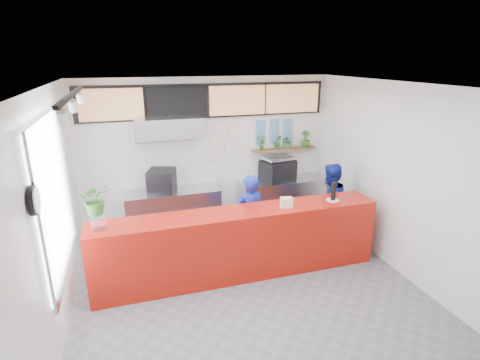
{
  "coord_description": "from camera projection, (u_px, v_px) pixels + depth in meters",
  "views": [
    {
      "loc": [
        -1.57,
        -4.65,
        3.35
      ],
      "look_at": [
        0.1,
        0.7,
        1.5
      ],
      "focal_mm": 28.0,
      "sensor_mm": 36.0,
      "label": 1
    }
  ],
  "objects": [
    {
      "name": "floor",
      "position": [
        247.0,
        288.0,
        5.7
      ],
      "size": [
        5.0,
        5.0,
        0.0
      ],
      "primitive_type": "plane",
      "color": "slate",
      "rests_on": "ground"
    },
    {
      "name": "ceiling",
      "position": [
        249.0,
        85.0,
        4.76
      ],
      "size": [
        5.0,
        5.0,
        0.0
      ],
      "primitive_type": "plane",
      "rotation": [
        3.14,
        0.0,
        0.0
      ],
      "color": "silver"
    },
    {
      "name": "wall_back",
      "position": [
        209.0,
        154.0,
        7.5
      ],
      "size": [
        5.0,
        0.0,
        5.0
      ],
      "primitive_type": "plane",
      "rotation": [
        1.57,
        0.0,
        0.0
      ],
      "color": "white",
      "rests_on": "ground"
    },
    {
      "name": "wall_left",
      "position": [
        53.0,
        217.0,
        4.53
      ],
      "size": [
        0.0,
        5.0,
        5.0
      ],
      "primitive_type": "plane",
      "rotation": [
        1.57,
        0.0,
        1.57
      ],
      "color": "white",
      "rests_on": "ground"
    },
    {
      "name": "wall_right",
      "position": [
        397.0,
        179.0,
        5.94
      ],
      "size": [
        0.0,
        5.0,
        5.0
      ],
      "primitive_type": "plane",
      "rotation": [
        1.57,
        0.0,
        -1.57
      ],
      "color": "white",
      "rests_on": "ground"
    },
    {
      "name": "service_counter",
      "position": [
        240.0,
        243.0,
        5.89
      ],
      "size": [
        4.5,
        0.6,
        1.1
      ],
      "primitive_type": "cube",
      "color": "#A9170C",
      "rests_on": "ground"
    },
    {
      "name": "cream_band",
      "position": [
        207.0,
        98.0,
        7.15
      ],
      "size": [
        5.0,
        0.02,
        0.8
      ],
      "primitive_type": "cube",
      "color": "beige",
      "rests_on": "wall_back"
    },
    {
      "name": "prep_bench",
      "position": [
        174.0,
        212.0,
        7.33
      ],
      "size": [
        1.8,
        0.6,
        0.9
      ],
      "primitive_type": "cube",
      "color": "#B2B5BA",
      "rests_on": "ground"
    },
    {
      "name": "panini_oven",
      "position": [
        162.0,
        181.0,
        7.07
      ],
      "size": [
        0.61,
        0.61,
        0.43
      ],
      "primitive_type": "cube",
      "rotation": [
        0.0,
        0.0,
        -0.32
      ],
      "color": "black",
      "rests_on": "prep_bench"
    },
    {
      "name": "extraction_hood",
      "position": [
        169.0,
        127.0,
        6.75
      ],
      "size": [
        1.2,
        0.7,
        0.35
      ],
      "primitive_type": "cube",
      "color": "#B2B5BA",
      "rests_on": "ceiling"
    },
    {
      "name": "hood_lip",
      "position": [
        169.0,
        137.0,
        6.82
      ],
      "size": [
        1.2,
        0.69,
        0.31
      ],
      "primitive_type": "cube",
      "rotation": [
        -0.35,
        0.0,
        0.0
      ],
      "color": "#B2B5BA",
      "rests_on": "ceiling"
    },
    {
      "name": "right_bench",
      "position": [
        282.0,
        200.0,
        7.98
      ],
      "size": [
        1.8,
        0.6,
        0.9
      ],
      "primitive_type": "cube",
      "color": "#B2B5BA",
      "rests_on": "ground"
    },
    {
      "name": "espresso_machine",
      "position": [
        278.0,
        170.0,
        7.74
      ],
      "size": [
        0.77,
        0.64,
        0.42
      ],
      "primitive_type": "cube",
      "rotation": [
        0.0,
        0.0,
        0.3
      ],
      "color": "black",
      "rests_on": "right_bench"
    },
    {
      "name": "espresso_tray",
      "position": [
        278.0,
        158.0,
        7.66
      ],
      "size": [
        0.65,
        0.52,
        0.05
      ],
      "primitive_type": "cube",
      "rotation": [
        0.0,
        0.0,
        0.2
      ],
      "color": "#B3B6BB",
      "rests_on": "espresso_machine"
    },
    {
      "name": "herb_shelf",
      "position": [
        284.0,
        149.0,
        7.86
      ],
      "size": [
        1.4,
        0.18,
        0.04
      ],
      "primitive_type": "cube",
      "color": "brown",
      "rests_on": "wall_back"
    },
    {
      "name": "menu_board_far_left",
      "position": [
        111.0,
        105.0,
        6.57
      ],
      "size": [
        1.1,
        0.1,
        0.55
      ],
      "primitive_type": "cube",
      "color": "tan",
      "rests_on": "wall_back"
    },
    {
      "name": "menu_board_mid_left",
      "position": [
        177.0,
        102.0,
        6.9
      ],
      "size": [
        1.1,
        0.1,
        0.55
      ],
      "primitive_type": "cube",
      "color": "black",
      "rests_on": "wall_back"
    },
    {
      "name": "menu_board_mid_right",
      "position": [
        237.0,
        100.0,
        7.22
      ],
      "size": [
        1.1,
        0.1,
        0.55
      ],
      "primitive_type": "cube",
      "color": "tan",
      "rests_on": "wall_back"
    },
    {
      "name": "menu_board_far_right",
      "position": [
        292.0,
        98.0,
        7.55
      ],
      "size": [
        1.1,
        0.1,
        0.55
      ],
      "primitive_type": "cube",
      "color": "tan",
      "rests_on": "wall_back"
    },
    {
      "name": "soffit",
      "position": [
        208.0,
        101.0,
        7.14
      ],
      "size": [
        4.8,
        0.04,
        0.65
      ],
      "primitive_type": "cube",
      "color": "black",
      "rests_on": "wall_back"
    },
    {
      "name": "window_pane",
      "position": [
        56.0,
        193.0,
        4.75
      ],
      "size": [
        0.04,
        2.2,
        1.9
      ],
      "primitive_type": "cube",
      "color": "silver",
      "rests_on": "wall_left"
    },
    {
      "name": "window_frame",
      "position": [
        58.0,
        193.0,
        4.75
      ],
      "size": [
        0.03,
        2.3,
        2.0
      ],
      "primitive_type": "cube",
      "color": "#B2B5BA",
      "rests_on": "wall_left"
    },
    {
      "name": "wall_clock_rim",
      "position": [
        33.0,
        200.0,
        3.55
      ],
      "size": [
        0.05,
        0.3,
        0.3
      ],
      "primitive_type": "cylinder",
      "rotation": [
        0.0,
        1.57,
        0.0
      ],
      "color": "black",
      "rests_on": "wall_left"
    },
    {
      "name": "wall_clock_face",
      "position": [
        37.0,
        200.0,
        3.56
      ],
      "size": [
        0.02,
        0.26,
        0.26
      ],
      "primitive_type": "cylinder",
      "rotation": [
        0.0,
        1.57,
        0.0
      ],
      "color": "white",
      "rests_on": "wall_left"
    },
    {
      "name": "track_rail",
      "position": [
        71.0,
        95.0,
        4.19
      ],
      "size": [
        0.05,
        2.4,
        0.04
      ],
      "primitive_type": "cube",
      "color": "black",
      "rests_on": "ceiling"
    },
    {
      "name": "dec_plate_a",
      "position": [
        216.0,
        141.0,
        7.44
      ],
      "size": [
        0.24,
        0.03,
        0.24
      ],
      "primitive_type": "cylinder",
      "rotation": [
        1.57,
        0.0,
        0.0
      ],
      "color": "silver",
      "rests_on": "wall_back"
    },
    {
      "name": "dec_plate_b",
      "position": [
        230.0,
        145.0,
        7.55
      ],
      "size": [
        0.24,
        0.03,
        0.24
      ],
      "primitive_type": "cylinder",
      "rotation": [
        1.57,
        0.0,
        0.0
      ],
      "color": "silver",
      "rests_on": "wall_back"
    },
    {
      "name": "dec_plate_c",
      "position": [
        216.0,
        156.0,
        7.53
      ],
      "size": [
        0.24,
        0.03,
        0.24
      ],
      "primitive_type": "cylinder",
      "rotation": [
        1.57,
        0.0,
        0.0
      ],
      "color": "silver",
      "rests_on": "wall_back"
    },
    {
      "name": "dec_plate_d",
      "position": [
        233.0,
        133.0,
        7.49
      ],
      "size": [
        0.24,
        0.03,
        0.24
      ],
      "primitive_type": "cylinder",
      "rotation": [
        1.57,
        0.0,
        0.0
      ],
      "color": "silver",
      "rests_on": "wall_back"
    },
    {
      "name": "photo_frame_a",
      "position": [
        261.0,
        126.0,
        7.64
      ],
      "size": [
        0.2,
        0.02,
        0.25
      ],
      "primitive_type": "cube",
      "color": "#598CBF",
      "rests_on": "wall_back"
    },
    {
      "name": "photo_frame_b",
      "position": [
        274.0,
        125.0,
        7.72
      ],
      "size": [
        0.2,
        0.02,
        0.25
      ],
      "primitive_type": "cube",
      "color": "#598CBF",
      "rests_on": "wall_back"
    },
    {
      "name": "photo_frame_c",
      "position": [
        288.0,
        125.0,
        7.81
      ],
      "size": [
        0.2,
        0.02,
        0.25
      ],
      "primitive_type": "cube",
      "color": "#598CBF",
      "rests_on": "wall_back"
    },
    {
      "name": "photo_frame_d",
      "position": [
        261.0,
        138.0,
        7.72
      ],
      "size": [
        0.2,
        0.02,
        0.25
      ],
      "primitive_type": "cube",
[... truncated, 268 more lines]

